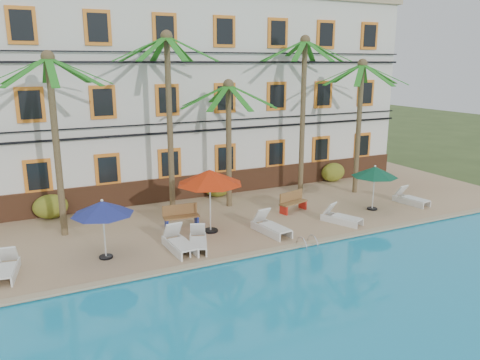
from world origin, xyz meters
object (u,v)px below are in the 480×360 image
bench_left (181,215)px  pool_ladder (307,245)px  palm_a (54,118)px  bench_right (292,201)px  umbrella_green (375,172)px  lounger_e (341,217)px  umbrella_red (210,177)px  palm_c (229,123)px  lounger_d (271,226)px  lounger_a (6,268)px  lounger_b (179,243)px  palm_e (360,107)px  lounger_f (411,198)px  umbrella_blue (102,208)px  lounger_c (198,241)px  palm_d (303,94)px  palm_b (169,100)px

bench_left → pool_ladder: (3.59, -4.14, -0.47)m
palm_a → pool_ladder: size_ratio=9.66×
bench_right → umbrella_green: bearing=-21.9°
palm_a → umbrella_green: size_ratio=3.36×
lounger_e → umbrella_red: bearing=165.3°
palm_c → umbrella_green: size_ratio=2.81×
lounger_d → bench_left: size_ratio=1.31×
lounger_e → bench_left: bench_left is taller
palm_a → lounger_a: bearing=-123.8°
lounger_b → pool_ladder: 4.83m
bench_left → pool_ladder: 5.50m
umbrella_green → bench_right: (-3.55, 1.43, -1.35)m
umbrella_green → lounger_e: bearing=-160.5°
palm_c → palm_e: palm_e is taller
lounger_a → lounger_b: lounger_b is taller
lounger_a → lounger_d: lounger_d is taller
lounger_a → lounger_f: lounger_a is taller
lounger_a → umbrella_blue: bearing=1.3°
umbrella_red → pool_ladder: (2.73, -2.98, -2.29)m
palm_a → bench_right: palm_a is taller
umbrella_red → lounger_e: size_ratio=1.46×
palm_a → lounger_a: 5.82m
lounger_c → bench_left: 2.59m
palm_d → pool_ladder: size_ratio=10.83×
lounger_a → bench_right: bench_right is taller
lounger_d → pool_ladder: (0.60, -1.77, -0.30)m
lounger_f → bench_left: 11.33m
palm_a → lounger_d: size_ratio=3.56×
palm_d → lounger_c: palm_d is taller
palm_b → lounger_d: bearing=-54.5°
palm_c → lounger_c: palm_c is taller
umbrella_green → lounger_b: 9.94m
palm_d → umbrella_green: size_ratio=3.76×
palm_c → palm_d: 4.55m
umbrella_blue → lounger_a: 3.55m
umbrella_red → palm_e: bearing=13.6°
lounger_a → bench_right: (11.99, 1.80, 0.20)m
lounger_b → lounger_c: lounger_b is taller
palm_c → bench_right: bearing=-41.4°
palm_b → lounger_f: bearing=-17.3°
palm_a → lounger_f: (15.74, -2.88, -4.42)m
palm_e → lounger_b: palm_e is taller
palm_d → umbrella_red: palm_d is taller
lounger_f → pool_ladder: bearing=-162.9°
palm_c → lounger_e: 6.62m
lounger_c → lounger_d: lounger_d is taller
palm_d → lounger_f: 7.40m
lounger_b → palm_c: bearing=46.9°
umbrella_red → pool_ladder: 4.65m
palm_e → umbrella_green: palm_e is taller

